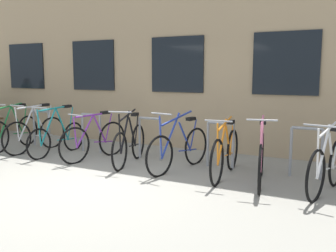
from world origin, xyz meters
TOP-DOWN VIEW (x-y plane):
  - ground_plane at (0.00, 0.00)m, footprint 42.00×42.00m
  - storefront_building at (-0.00, 6.67)m, footprint 28.00×6.99m
  - bike_rack at (0.01, 1.90)m, footprint 6.54×0.05m
  - bicycle_blue at (0.90, 1.42)m, footprint 0.51×1.80m
  - bicycle_white at (3.39, 1.23)m, footprint 0.52×1.69m
  - bicycle_teal at (-1.99, 1.38)m, footprint 0.44×1.70m
  - bicycle_black at (-0.15, 1.39)m, footprint 0.52×1.71m
  - bicycle_pink at (2.42, 1.27)m, footprint 0.51×1.77m
  - bicycle_orange at (1.79, 1.38)m, footprint 0.44×1.82m
  - bicycle_silver at (-2.66, 1.40)m, footprint 0.44×1.72m
  - bicycle_purple at (-1.00, 1.39)m, footprint 0.50×1.70m
  - bicycle_green at (-3.34, 1.37)m, footprint 0.47×1.74m

SIDE VIEW (x-z plane):
  - ground_plane at x=0.00m, z-range 0.00..0.00m
  - bicycle_teal at x=-1.99m, z-range -0.16..0.92m
  - bicycle_black at x=-0.15m, z-range -0.15..0.94m
  - bicycle_purple at x=-1.00m, z-range -0.10..0.88m
  - bicycle_blue at x=0.90m, z-range -0.16..0.95m
  - bicycle_white at x=3.39m, z-range -0.14..0.94m
  - bicycle_green at x=-3.34m, z-range -0.15..0.95m
  - bicycle_orange at x=1.79m, z-range -0.12..0.92m
  - bicycle_pink at x=2.42m, z-range -0.15..0.96m
  - bicycle_silver at x=-2.66m, z-range -0.14..0.95m
  - bike_rack at x=0.01m, z-range 0.08..0.95m
  - storefront_building at x=0.00m, z-range 0.00..5.22m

